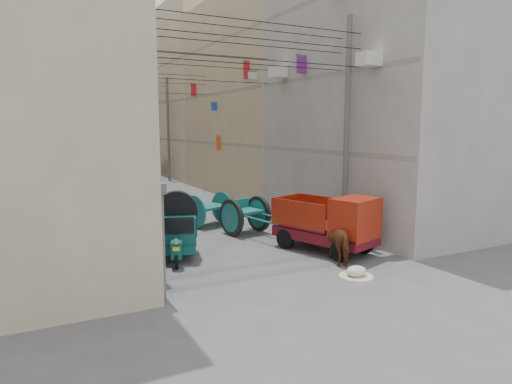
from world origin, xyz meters
TOP-DOWN VIEW (x-y plane):
  - ground at (0.00, 0.00)m, footprint 140.00×140.00m
  - building_row_right at (8.00, 34.13)m, footprint 8.00×62.00m
  - end_cap_building at (0.00, 66.00)m, footprint 22.00×10.00m
  - shutters_left at (-3.92, 10.38)m, footprint 0.18×14.40m
  - signboards at (-0.01, 21.66)m, footprint 8.22×40.52m
  - ac_units at (3.65, 7.67)m, footprint 0.70×6.55m
  - utility_poles at (0.00, 17.00)m, footprint 7.40×22.20m
  - overhead_cables at (0.00, 14.40)m, footprint 7.40×22.52m
  - auto_rickshaw at (-2.48, 6.80)m, footprint 1.82×2.44m
  - tonga_cart at (0.97, 8.85)m, footprint 1.76×3.34m
  - mini_truck at (2.32, 4.91)m, footprint 2.54×3.77m
  - second_cart at (0.22, 10.87)m, footprint 1.92×1.80m
  - feed_sack at (1.43, 2.66)m, footprint 0.60×0.48m
  - horse at (1.95, 3.99)m, footprint 1.18×1.82m
  - distant_car_white at (-1.50, 23.73)m, footprint 1.78×3.47m
  - distant_car_grey at (2.72, 30.18)m, footprint 1.90×3.77m
  - distant_car_green at (-1.64, 43.30)m, footprint 2.85×4.47m

SIDE VIEW (x-z plane):
  - ground at x=0.00m, z-range 0.00..0.00m
  - feed_sack at x=1.43m, z-range 0.00..0.30m
  - distant_car_white at x=-1.50m, z-range 0.00..1.13m
  - distant_car_grey at x=2.72m, z-range 0.00..1.19m
  - distant_car_green at x=-1.64m, z-range 0.00..1.21m
  - horse at x=1.95m, z-range 0.00..1.41m
  - second_cart at x=0.22m, z-range 0.05..1.43m
  - tonga_cart at x=0.97m, z-range 0.03..1.46m
  - mini_truck at x=2.32m, z-range -0.04..1.91m
  - auto_rickshaw at x=-2.48m, z-range 0.15..1.80m
  - shutters_left at x=-3.92m, z-range 0.06..2.93m
  - signboards at x=-0.01m, z-range 0.59..6.27m
  - utility_poles at x=0.00m, z-range 0.00..8.00m
  - building_row_right at x=8.00m, z-range -0.54..13.46m
  - end_cap_building at x=0.00m, z-range 0.00..13.00m
  - overhead_cables at x=0.00m, z-range 6.20..7.33m
  - ac_units at x=3.65m, z-range 5.76..9.11m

